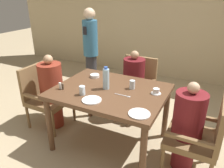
{
  "coord_description": "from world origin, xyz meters",
  "views": [
    {
      "loc": [
        1.08,
        -2.08,
        1.87
      ],
      "look_at": [
        0.0,
        0.05,
        0.82
      ],
      "focal_mm": 35.0,
      "sensor_mm": 36.0,
      "label": 1
    }
  ],
  "objects_px": {
    "chair_far_side": "(137,85)",
    "teacup_with_saucer": "(156,91)",
    "plate_main_left": "(92,100)",
    "bowl_small": "(95,76)",
    "plate_main_right": "(139,114)",
    "chair_right_side": "(201,135)",
    "glass_tall_mid": "(82,90)",
    "glass_tall_near": "(132,85)",
    "diner_in_right_chair": "(187,126)",
    "diner_in_left_chair": "(52,91)",
    "chair_left_side": "(45,94)",
    "standing_host": "(91,50)",
    "diner_in_far_chair": "(133,84)",
    "water_bottle": "(106,79)"
  },
  "relations": [
    {
      "from": "standing_host",
      "to": "plate_main_left",
      "type": "distance_m",
      "value": 1.87
    },
    {
      "from": "water_bottle",
      "to": "diner_in_left_chair",
      "type": "bearing_deg",
      "value": -179.75
    },
    {
      "from": "teacup_with_saucer",
      "to": "glass_tall_near",
      "type": "height_order",
      "value": "glass_tall_near"
    },
    {
      "from": "plate_main_right",
      "to": "glass_tall_mid",
      "type": "bearing_deg",
      "value": 171.54
    },
    {
      "from": "bowl_small",
      "to": "diner_in_right_chair",
      "type": "bearing_deg",
      "value": -11.42
    },
    {
      "from": "standing_host",
      "to": "plate_main_right",
      "type": "relative_size",
      "value": 7.46
    },
    {
      "from": "diner_in_left_chair",
      "to": "chair_far_side",
      "type": "distance_m",
      "value": 1.3
    },
    {
      "from": "diner_in_left_chair",
      "to": "chair_right_side",
      "type": "xyz_separation_m",
      "value": [
        1.97,
        -0.0,
        -0.08
      ]
    },
    {
      "from": "diner_in_right_chair",
      "to": "standing_host",
      "type": "bearing_deg",
      "value": 147.6
    },
    {
      "from": "plate_main_left",
      "to": "bowl_small",
      "type": "relative_size",
      "value": 1.71
    },
    {
      "from": "plate_main_left",
      "to": "teacup_with_saucer",
      "type": "distance_m",
      "value": 0.74
    },
    {
      "from": "teacup_with_saucer",
      "to": "water_bottle",
      "type": "height_order",
      "value": "water_bottle"
    },
    {
      "from": "teacup_with_saucer",
      "to": "glass_tall_near",
      "type": "bearing_deg",
      "value": 178.9
    },
    {
      "from": "plate_main_right",
      "to": "water_bottle",
      "type": "xyz_separation_m",
      "value": [
        -0.56,
        0.38,
        0.12
      ]
    },
    {
      "from": "standing_host",
      "to": "glass_tall_mid",
      "type": "relative_size",
      "value": 14.97
    },
    {
      "from": "diner_in_far_chair",
      "to": "glass_tall_mid",
      "type": "height_order",
      "value": "diner_in_far_chair"
    },
    {
      "from": "teacup_with_saucer",
      "to": "chair_left_side",
      "type": "bearing_deg",
      "value": -175.17
    },
    {
      "from": "chair_left_side",
      "to": "standing_host",
      "type": "xyz_separation_m",
      "value": [
        0.02,
        1.24,
        0.37
      ]
    },
    {
      "from": "diner_in_right_chair",
      "to": "plate_main_left",
      "type": "relative_size",
      "value": 4.94
    },
    {
      "from": "diner_in_right_chair",
      "to": "glass_tall_mid",
      "type": "relative_size",
      "value": 9.91
    },
    {
      "from": "water_bottle",
      "to": "bowl_small",
      "type": "bearing_deg",
      "value": 140.83
    },
    {
      "from": "diner_in_left_chair",
      "to": "plate_main_right",
      "type": "distance_m",
      "value": 1.48
    },
    {
      "from": "standing_host",
      "to": "diner_in_far_chair",
      "type": "bearing_deg",
      "value": -24.22
    },
    {
      "from": "diner_in_left_chair",
      "to": "teacup_with_saucer",
      "type": "height_order",
      "value": "diner_in_left_chair"
    },
    {
      "from": "diner_in_left_chair",
      "to": "plate_main_left",
      "type": "xyz_separation_m",
      "value": [
        0.87,
        -0.34,
        0.23
      ]
    },
    {
      "from": "diner_in_far_chair",
      "to": "glass_tall_near",
      "type": "xyz_separation_m",
      "value": [
        0.22,
        -0.63,
        0.28
      ]
    },
    {
      "from": "diner_in_right_chair",
      "to": "plate_main_right",
      "type": "xyz_separation_m",
      "value": [
        -0.41,
        -0.37,
        0.25
      ]
    },
    {
      "from": "standing_host",
      "to": "chair_far_side",
      "type": "bearing_deg",
      "value": -17.31
    },
    {
      "from": "chair_far_side",
      "to": "standing_host",
      "type": "distance_m",
      "value": 1.15
    },
    {
      "from": "chair_right_side",
      "to": "plate_main_right",
      "type": "relative_size",
      "value": 4.22
    },
    {
      "from": "water_bottle",
      "to": "chair_left_side",
      "type": "bearing_deg",
      "value": -179.78
    },
    {
      "from": "plate_main_left",
      "to": "chair_left_side",
      "type": "bearing_deg",
      "value": 161.54
    },
    {
      "from": "chair_left_side",
      "to": "diner_in_far_chair",
      "type": "bearing_deg",
      "value": 36.13
    },
    {
      "from": "chair_far_side",
      "to": "chair_right_side",
      "type": "bearing_deg",
      "value": -40.88
    },
    {
      "from": "diner_in_left_chair",
      "to": "water_bottle",
      "type": "distance_m",
      "value": 0.93
    },
    {
      "from": "glass_tall_near",
      "to": "diner_in_right_chair",
      "type": "bearing_deg",
      "value": -11.37
    },
    {
      "from": "plate_main_left",
      "to": "bowl_small",
      "type": "xyz_separation_m",
      "value": [
        -0.32,
        0.6,
        0.01
      ]
    },
    {
      "from": "chair_left_side",
      "to": "water_bottle",
      "type": "distance_m",
      "value": 1.09
    },
    {
      "from": "teacup_with_saucer",
      "to": "glass_tall_near",
      "type": "distance_m",
      "value": 0.29
    },
    {
      "from": "plate_main_right",
      "to": "teacup_with_saucer",
      "type": "relative_size",
      "value": 1.85
    },
    {
      "from": "chair_far_side",
      "to": "bowl_small",
      "type": "height_order",
      "value": "chair_far_side"
    },
    {
      "from": "teacup_with_saucer",
      "to": "plate_main_right",
      "type": "bearing_deg",
      "value": -91.55
    },
    {
      "from": "plate_main_right",
      "to": "plate_main_left",
      "type": "bearing_deg",
      "value": 176.46
    },
    {
      "from": "diner_in_left_chair",
      "to": "plate_main_left",
      "type": "bearing_deg",
      "value": -21.25
    },
    {
      "from": "diner_in_left_chair",
      "to": "diner_in_far_chair",
      "type": "bearing_deg",
      "value": 40.18
    },
    {
      "from": "chair_far_side",
      "to": "teacup_with_saucer",
      "type": "height_order",
      "value": "chair_far_side"
    },
    {
      "from": "diner_in_far_chair",
      "to": "bowl_small",
      "type": "xyz_separation_m",
      "value": [
        -0.37,
        -0.51,
        0.25
      ]
    },
    {
      "from": "plate_main_right",
      "to": "bowl_small",
      "type": "height_order",
      "value": "bowl_small"
    },
    {
      "from": "teacup_with_saucer",
      "to": "water_bottle",
      "type": "relative_size",
      "value": 0.42
    },
    {
      "from": "chair_right_side",
      "to": "glass_tall_mid",
      "type": "distance_m",
      "value": 1.35
    }
  ]
}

